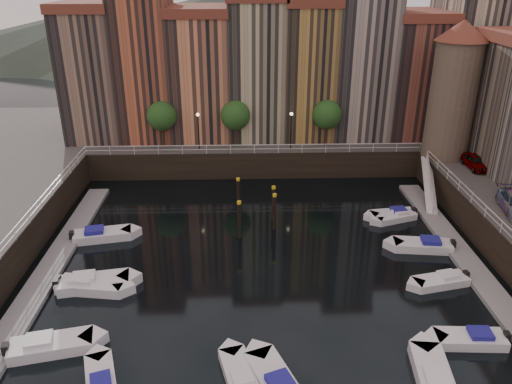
{
  "coord_description": "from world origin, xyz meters",
  "views": [
    {
      "loc": [
        -1.44,
        -34.72,
        21.16
      ],
      "look_at": [
        -0.21,
        4.0,
        3.8
      ],
      "focal_mm": 35.0,
      "sensor_mm": 36.0,
      "label": 1
    }
  ],
  "objects_px": {
    "corner_tower": "(454,89)",
    "boat_left_2": "(92,283)",
    "boat_left_0": "(49,345)",
    "boat_left_1": "(90,285)",
    "gangway": "(429,182)",
    "mooring_pilings": "(256,208)",
    "car_a": "(475,162)"
  },
  "relations": [
    {
      "from": "corner_tower",
      "to": "boat_left_2",
      "type": "bearing_deg",
      "value": -150.1
    },
    {
      "from": "boat_left_0",
      "to": "boat_left_2",
      "type": "xyz_separation_m",
      "value": [
        0.82,
        6.58,
        0.01
      ]
    },
    {
      "from": "boat_left_0",
      "to": "boat_left_1",
      "type": "height_order",
      "value": "boat_left_0"
    },
    {
      "from": "boat_left_1",
      "to": "boat_left_2",
      "type": "distance_m",
      "value": 0.36
    },
    {
      "from": "gangway",
      "to": "boat_left_2",
      "type": "height_order",
      "value": "gangway"
    },
    {
      "from": "mooring_pilings",
      "to": "boat_left_1",
      "type": "distance_m",
      "value": 15.72
    },
    {
      "from": "boat_left_2",
      "to": "car_a",
      "type": "xyz_separation_m",
      "value": [
        34.04,
        14.8,
        3.29
      ]
    },
    {
      "from": "corner_tower",
      "to": "mooring_pilings",
      "type": "height_order",
      "value": "corner_tower"
    },
    {
      "from": "gangway",
      "to": "mooring_pilings",
      "type": "relative_size",
      "value": 1.54
    },
    {
      "from": "boat_left_1",
      "to": "boat_left_2",
      "type": "xyz_separation_m",
      "value": [
        0.1,
        0.34,
        0.02
      ]
    },
    {
      "from": "gangway",
      "to": "car_a",
      "type": "xyz_separation_m",
      "value": [
        4.6,
        0.7,
        1.78
      ]
    },
    {
      "from": "boat_left_1",
      "to": "boat_left_0",
      "type": "bearing_deg",
      "value": -88.32
    },
    {
      "from": "boat_left_1",
      "to": "mooring_pilings",
      "type": "bearing_deg",
      "value": 46.55
    },
    {
      "from": "boat_left_0",
      "to": "boat_left_1",
      "type": "relative_size",
      "value": 1.02
    },
    {
      "from": "boat_left_0",
      "to": "car_a",
      "type": "distance_m",
      "value": 41.03
    },
    {
      "from": "boat_left_0",
      "to": "car_a",
      "type": "bearing_deg",
      "value": 19.19
    },
    {
      "from": "boat_left_2",
      "to": "car_a",
      "type": "distance_m",
      "value": 37.27
    },
    {
      "from": "mooring_pilings",
      "to": "boat_left_0",
      "type": "relative_size",
      "value": 1.02
    },
    {
      "from": "boat_left_0",
      "to": "gangway",
      "type": "bearing_deg",
      "value": 22.02
    },
    {
      "from": "corner_tower",
      "to": "mooring_pilings",
      "type": "bearing_deg",
      "value": -155.36
    },
    {
      "from": "gangway",
      "to": "boat_left_0",
      "type": "bearing_deg",
      "value": -145.66
    },
    {
      "from": "corner_tower",
      "to": "boat_left_1",
      "type": "xyz_separation_m",
      "value": [
        -32.44,
        -18.94,
        -9.8
      ]
    },
    {
      "from": "gangway",
      "to": "boat_left_0",
      "type": "relative_size",
      "value": 1.58
    },
    {
      "from": "corner_tower",
      "to": "boat_left_1",
      "type": "distance_m",
      "value": 38.83
    },
    {
      "from": "car_a",
      "to": "mooring_pilings",
      "type": "bearing_deg",
      "value": -167.58
    },
    {
      "from": "car_a",
      "to": "corner_tower",
      "type": "bearing_deg",
      "value": 112.49
    },
    {
      "from": "corner_tower",
      "to": "boat_left_0",
      "type": "height_order",
      "value": "corner_tower"
    },
    {
      "from": "corner_tower",
      "to": "boat_left_0",
      "type": "bearing_deg",
      "value": -142.8
    },
    {
      "from": "boat_left_1",
      "to": "car_a",
      "type": "distance_m",
      "value": 37.49
    },
    {
      "from": "gangway",
      "to": "boat_left_2",
      "type": "relative_size",
      "value": 1.54
    },
    {
      "from": "corner_tower",
      "to": "mooring_pilings",
      "type": "xyz_separation_m",
      "value": [
        -20.14,
        -9.24,
        -8.54
      ]
    },
    {
      "from": "boat_left_0",
      "to": "car_a",
      "type": "xyz_separation_m",
      "value": [
        34.86,
        21.37,
        3.3
      ]
    }
  ]
}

